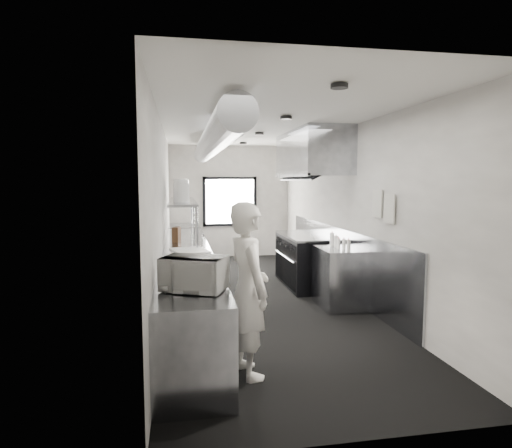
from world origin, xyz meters
name	(u,v)px	position (x,y,z in m)	size (l,w,h in m)	color
floor	(258,298)	(0.00, 0.00, 0.00)	(3.00, 8.00, 0.01)	black
ceiling	(258,125)	(0.00, 0.00, 2.80)	(3.00, 8.00, 0.01)	silver
wall_back	(230,201)	(0.00, 4.00, 1.40)	(3.00, 0.02, 2.80)	silver
wall_front	(360,254)	(0.00, -4.00, 1.40)	(3.00, 0.02, 2.80)	silver
wall_left	(163,214)	(-1.50, 0.00, 1.40)	(0.02, 8.00, 2.80)	silver
wall_right	(346,212)	(1.50, 0.00, 1.40)	(0.02, 8.00, 2.80)	silver
wall_cladding	(338,259)	(1.48, 0.30, 0.55)	(0.03, 5.50, 1.10)	gray
hvac_duct	(212,142)	(-0.70, 0.40, 2.55)	(0.40, 0.40, 6.40)	gray
service_window	(230,201)	(0.00, 3.96, 1.40)	(1.36, 0.05, 1.25)	white
exhaust_hood	(311,154)	(1.10, 0.70, 2.39)	(0.81, 2.20, 0.88)	gray
prep_counter	(188,281)	(-1.15, -0.50, 0.45)	(0.70, 6.00, 0.90)	gray
pass_shelf	(183,202)	(-1.19, 1.00, 1.54)	(0.45, 3.00, 0.68)	gray
range	(307,260)	(1.04, 0.70, 0.47)	(0.88, 1.60, 0.94)	black
bottle_station	(341,278)	(1.15, -0.70, 0.45)	(0.65, 0.80, 0.90)	gray
far_work_table	(185,244)	(-1.15, 3.20, 0.45)	(0.70, 1.20, 0.90)	gray
notice_sheet_a	(377,204)	(1.47, -1.20, 1.60)	(0.02, 0.28, 0.38)	beige
notice_sheet_b	(389,209)	(1.47, -1.55, 1.55)	(0.02, 0.28, 0.38)	beige
line_cook	(248,289)	(-0.60, -2.74, 0.86)	(0.63, 0.41, 1.71)	silver
microwave	(194,274)	(-1.13, -2.85, 1.06)	(0.53, 0.40, 0.32)	silver
deli_tub_a	(178,276)	(-1.28, -2.48, 0.96)	(0.16, 0.16, 0.11)	beige
deli_tub_b	(176,281)	(-1.30, -2.66, 0.95)	(0.13, 0.13, 0.10)	beige
newspaper	(201,269)	(-1.01, -1.92, 0.90)	(0.28, 0.35, 0.01)	silver
small_plate	(199,262)	(-1.01, -1.45, 0.91)	(0.19, 0.19, 0.02)	white
pastry	(199,257)	(-1.01, -1.45, 0.96)	(0.09, 0.09, 0.09)	tan
cutting_board	(190,250)	(-1.11, -0.56, 0.91)	(0.45, 0.60, 0.02)	silver
knife_block	(177,234)	(-1.31, 0.47, 1.02)	(0.10, 0.22, 0.25)	#502F1C
plate_stack_a	(181,193)	(-1.22, 0.29, 1.72)	(0.26, 0.26, 0.30)	white
plate_stack_b	(183,193)	(-1.18, 0.80, 1.71)	(0.22, 0.22, 0.28)	white
plate_stack_c	(181,190)	(-1.21, 1.07, 1.75)	(0.26, 0.26, 0.37)	white
plate_stack_d	(180,189)	(-1.23, 1.69, 1.76)	(0.25, 0.25, 0.38)	white
squeeze_bottle_a	(349,246)	(1.14, -1.01, 0.99)	(0.06, 0.06, 0.17)	silver
squeeze_bottle_b	(344,244)	(1.13, -0.84, 0.98)	(0.05, 0.05, 0.16)	silver
squeeze_bottle_c	(338,243)	(1.09, -0.74, 0.98)	(0.05, 0.05, 0.16)	silver
squeeze_bottle_d	(336,241)	(1.12, -0.53, 0.98)	(0.06, 0.06, 0.17)	silver
squeeze_bottle_e	(332,239)	(1.11, -0.40, 1.00)	(0.07, 0.07, 0.20)	silver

